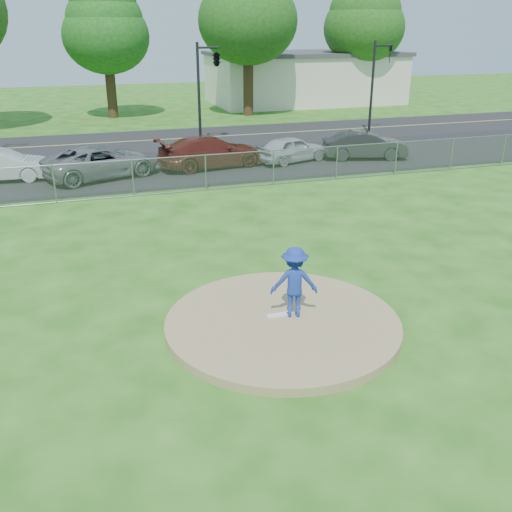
{
  "coord_description": "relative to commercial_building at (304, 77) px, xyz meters",
  "views": [
    {
      "loc": [
        -4.11,
        -10.83,
        6.48
      ],
      "look_at": [
        0.0,
        2.0,
        1.0
      ],
      "focal_mm": 40.0,
      "sensor_mm": 36.0,
      "label": 1
    }
  ],
  "objects": [
    {
      "name": "traffic_signal_center",
      "position": [
        -12.03,
        -16.0,
        2.45
      ],
      "size": [
        1.42,
        2.48,
        5.6
      ],
      "color": "black",
      "rests_on": "ground"
    },
    {
      "name": "parked_car_white",
      "position": [
        -23.31,
        -21.69,
        -1.45
      ],
      "size": [
        4.34,
        1.79,
        1.4
      ],
      "primitive_type": "imported",
      "rotation": [
        0.0,
        0.0,
        1.5
      ],
      "color": "silver",
      "rests_on": "parking_lot"
    },
    {
      "name": "parked_car_pearl",
      "position": [
        -9.64,
        -22.08,
        -1.5
      ],
      "size": [
        4.11,
        2.66,
        1.3
      ],
      "primitive_type": "imported",
      "rotation": [
        0.0,
        0.0,
        1.89
      ],
      "color": "#B8BABD",
      "rests_on": "parking_lot"
    },
    {
      "name": "pitchers_mound",
      "position": [
        -16.0,
        -38.0,
        -2.06
      ],
      "size": [
        5.4,
        5.4,
        0.2
      ],
      "primitive_type": "cylinder",
      "color": "#987E53",
      "rests_on": "ground"
    },
    {
      "name": "traffic_signal_right",
      "position": [
        -1.76,
        -16.0,
        1.2
      ],
      "size": [
        1.28,
        0.2,
        5.6
      ],
      "color": "black",
      "rests_on": "ground"
    },
    {
      "name": "chain_link_fence",
      "position": [
        -16.0,
        -26.0,
        -1.41
      ],
      "size": [
        40.0,
        0.06,
        1.5
      ],
      "primitive_type": "cube",
      "color": "gray",
      "rests_on": "ground"
    },
    {
      "name": "parked_car_gray",
      "position": [
        -19.0,
        -22.44,
        -1.43
      ],
      "size": [
        5.65,
        4.0,
        1.43
      ],
      "primitive_type": "imported",
      "rotation": [
        0.0,
        0.0,
        1.92
      ],
      "color": "slate",
      "rests_on": "parking_lot"
    },
    {
      "name": "parked_car_darkred",
      "position": [
        -13.81,
        -21.98,
        -1.4
      ],
      "size": [
        5.45,
        2.9,
        1.5
      ],
      "primitive_type": "imported",
      "rotation": [
        0.0,
        0.0,
        1.73
      ],
      "color": "#5A1E16",
      "rests_on": "parking_lot"
    },
    {
      "name": "ground",
      "position": [
        -16.0,
        -28.0,
        -2.16
      ],
      "size": [
        120.0,
        120.0,
        0.0
      ],
      "primitive_type": "plane",
      "color": "#225813",
      "rests_on": "ground"
    },
    {
      "name": "parked_car_charcoal",
      "position": [
        -5.78,
        -22.52,
        -1.45
      ],
      "size": [
        4.52,
        2.53,
        1.41
      ],
      "primitive_type": "imported",
      "rotation": [
        0.0,
        0.0,
        1.31
      ],
      "color": "#262629",
      "rests_on": "parking_lot"
    },
    {
      "name": "traffic_cone",
      "position": [
        -21.09,
        -22.41,
        -1.77
      ],
      "size": [
        0.39,
        0.39,
        0.75
      ],
      "primitive_type": "cone",
      "color": "#F65D0C",
      "rests_on": "parking_lot"
    },
    {
      "name": "tree_center",
      "position": [
        -17.0,
        -4.0,
        4.31
      ],
      "size": [
        6.16,
        6.16,
        9.84
      ],
      "color": "#342213",
      "rests_on": "ground"
    },
    {
      "name": "commercial_building",
      "position": [
        0.0,
        0.0,
        0.0
      ],
      "size": [
        16.4,
        9.4,
        4.3
      ],
      "color": "beige",
      "rests_on": "ground"
    },
    {
      "name": "tree_far_right",
      "position": [
        4.0,
        -3.0,
        4.9
      ],
      "size": [
        6.72,
        6.72,
        10.74
      ],
      "color": "#3D2816",
      "rests_on": "ground"
    },
    {
      "name": "pitching_rubber",
      "position": [
        -16.0,
        -37.8,
        -1.94
      ],
      "size": [
        0.6,
        0.15,
        0.04
      ],
      "primitive_type": "cube",
      "color": "white",
      "rests_on": "pitchers_mound"
    },
    {
      "name": "parking_lot",
      "position": [
        -16.0,
        -21.5,
        -2.15
      ],
      "size": [
        50.0,
        8.0,
        0.01
      ],
      "primitive_type": "cube",
      "color": "black",
      "rests_on": "ground"
    },
    {
      "name": "street",
      "position": [
        -16.0,
        -14.0,
        -2.16
      ],
      "size": [
        60.0,
        7.0,
        0.01
      ],
      "primitive_type": "cube",
      "color": "black",
      "rests_on": "ground"
    },
    {
      "name": "pitcher",
      "position": [
        -15.68,
        -37.86,
        -1.12
      ],
      "size": [
        1.21,
        0.88,
        1.68
      ],
      "primitive_type": "imported",
      "rotation": [
        0.0,
        0.0,
        2.88
      ],
      "color": "#1C359A",
      "rests_on": "pitchers_mound"
    },
    {
      "name": "tree_right",
      "position": [
        -7.0,
        -6.0,
        5.49
      ],
      "size": [
        7.28,
        7.28,
        11.63
      ],
      "color": "#342013",
      "rests_on": "ground"
    }
  ]
}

